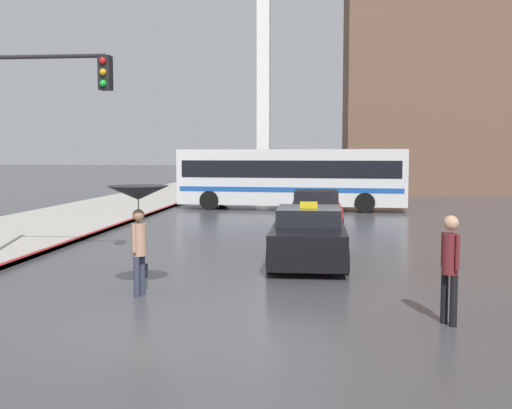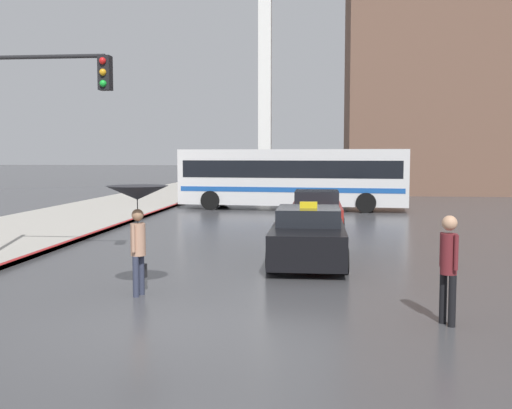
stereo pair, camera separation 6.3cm
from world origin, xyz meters
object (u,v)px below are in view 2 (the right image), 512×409
object	(u,v)px
taxi	(308,237)
pedestrian_with_umbrella	(137,204)
traffic_light	(29,113)
city_bus	(293,176)
pedestrian_man	(449,261)
monument_cross	(265,29)
sedan_red	(317,212)

from	to	relation	value
taxi	pedestrian_with_umbrella	bearing A→B (deg)	50.78
pedestrian_with_umbrella	traffic_light	distance (m)	4.70
city_bus	traffic_light	xyz separation A→B (m)	(-5.61, -16.45, 2.06)
city_bus	pedestrian_with_umbrella	size ratio (longest dim) A/B	5.35
pedestrian_man	monument_cross	distance (m)	35.60
city_bus	traffic_light	size ratio (longest dim) A/B	2.15
taxi	city_bus	distance (m)	15.13
pedestrian_man	traffic_light	size ratio (longest dim) A/B	0.33
monument_cross	pedestrian_man	bearing A→B (deg)	-79.95
taxi	traffic_light	xyz separation A→B (m)	(-6.65, -1.39, 3.08)
sedan_red	traffic_light	xyz separation A→B (m)	(-6.85, -8.26, 3.08)
sedan_red	monument_cross	size ratio (longest dim) A/B	0.21
sedan_red	pedestrian_with_umbrella	world-z (taller)	pedestrian_with_umbrella
sedan_red	pedestrian_man	world-z (taller)	pedestrian_man
taxi	traffic_light	distance (m)	7.46
pedestrian_man	pedestrian_with_umbrella	bearing A→B (deg)	-132.09
pedestrian_man	city_bus	bearing A→B (deg)	161.88
city_bus	traffic_light	world-z (taller)	traffic_light
pedestrian_with_umbrella	monument_cross	distance (m)	33.49
sedan_red	traffic_light	world-z (taller)	traffic_light
taxi	sedan_red	xyz separation A→B (m)	(0.19, 6.88, -0.00)
sedan_red	traffic_light	bearing A→B (deg)	50.36
traffic_light	monument_cross	xyz separation A→B (m)	(3.05, 29.42, 7.94)
sedan_red	pedestrian_man	bearing A→B (deg)	99.87
taxi	pedestrian_man	world-z (taller)	pedestrian_man
taxi	traffic_light	world-z (taller)	traffic_light
traffic_light	pedestrian_man	bearing A→B (deg)	-24.15
taxi	pedestrian_man	size ratio (longest dim) A/B	2.47
sedan_red	city_bus	world-z (taller)	city_bus
taxi	pedestrian_with_umbrella	distance (m)	5.24
monument_cross	taxi	bearing A→B (deg)	-82.68
sedan_red	pedestrian_with_umbrella	distance (m)	11.43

